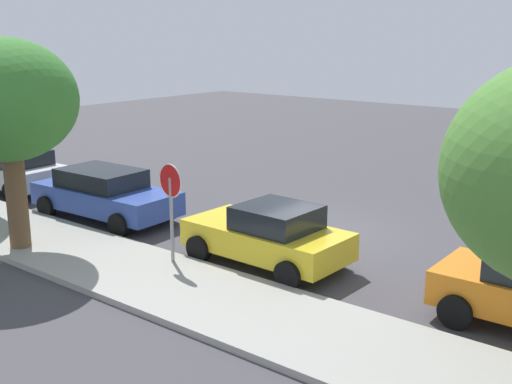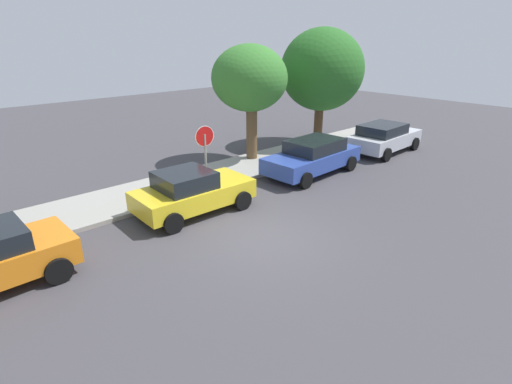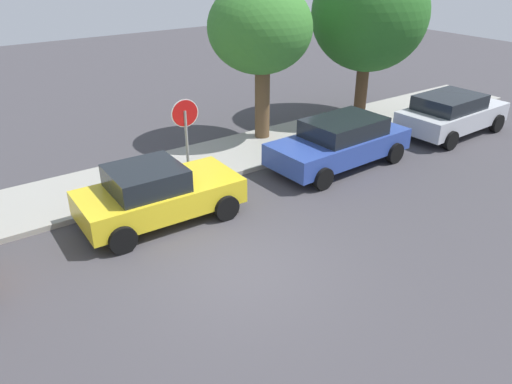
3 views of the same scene
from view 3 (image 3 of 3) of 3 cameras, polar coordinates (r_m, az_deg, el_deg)
ground_plane at (r=10.56m, az=-2.00°, el=-8.62°), size 60.00×60.00×0.00m
sidewalk_curb at (r=14.58m, az=-13.25°, el=1.46°), size 32.00×2.71×0.14m
stop_sign at (r=13.67m, az=-8.03°, el=7.40°), size 0.76×0.10×2.42m
parked_car_yellow at (r=12.15m, az=-11.25°, el=-0.14°), size 3.89×2.07×1.45m
parked_car_blue at (r=15.21m, az=9.59°, el=5.68°), size 4.57×2.18×1.45m
parked_car_silver at (r=18.96m, az=21.46°, el=8.39°), size 4.25×2.19×1.43m
street_tree_mid_block at (r=16.41m, az=0.47°, el=18.09°), size 3.32×3.32×5.14m
street_tree_far at (r=19.27m, az=12.85°, el=19.20°), size 4.16×4.16×5.85m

